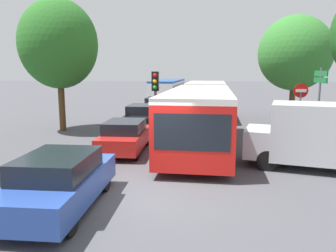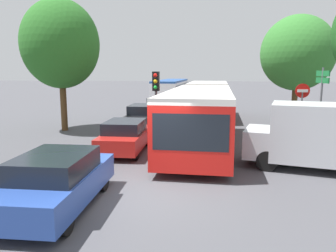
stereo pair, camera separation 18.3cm
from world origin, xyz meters
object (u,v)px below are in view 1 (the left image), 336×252
city_bus_rear (168,89)px  queued_car_black (143,117)px  tree_left_mid (59,44)px  queued_car_green (158,107)px  queued_car_blue (60,181)px  white_van (326,135)px  articulated_bus (203,106)px  queued_car_red (125,136)px  direction_sign_post (320,88)px  no_entry_sign (300,103)px  traffic_light (155,91)px  tree_right_mid (295,53)px

city_bus_rear → queued_car_black: 17.37m
city_bus_rear → tree_left_mid: tree_left_mid is taller
city_bus_rear → queued_car_green: city_bus_rear is taller
queued_car_blue → white_van: bearing=-62.1°
articulated_bus → queued_car_blue: size_ratio=4.31×
queued_car_red → direction_sign_post: bearing=-66.9°
queued_car_red → queued_car_green: (0.04, 11.22, 0.05)m
articulated_bus → white_van: size_ratio=3.32×
queued_car_red → queued_car_black: size_ratio=0.93×
white_van → tree_left_mid: tree_left_mid is taller
city_bus_rear → white_van: size_ratio=2.14×
city_bus_rear → white_van: (7.70, -24.85, -0.16)m
queued_car_blue → no_entry_sign: 12.47m
articulated_bus → traffic_light: bearing=-33.1°
tree_left_mid → queued_car_blue: bearing=-67.6°
city_bus_rear → tree_left_mid: (-4.51, -18.36, 3.49)m
city_bus_rear → direction_sign_post: (9.44, -19.11, 1.15)m
articulated_bus → white_van: 7.96m
articulated_bus → city_bus_rear: (-3.56, 18.07, -0.10)m
articulated_bus → queued_car_red: articulated_bus is taller
queued_car_blue → queued_car_black: bearing=-0.5°
queued_car_red → no_entry_sign: size_ratio=1.38×
queued_car_red → tree_right_mid: 13.61m
city_bus_rear → direction_sign_post: 21.35m
queued_car_blue → queued_car_black: size_ratio=0.99×
articulated_bus → city_bus_rear: articulated_bus is taller
queued_car_black → queued_car_blue: bearing=179.5°
direction_sign_post → queued_car_red: bearing=17.4°
city_bus_rear → traffic_light: bearing=-173.2°
articulated_bus → tree_left_mid: 8.76m
white_van → direction_sign_post: bearing=-92.2°
queued_car_black → no_entry_sign: 8.71m
city_bus_rear → tree_left_mid: bearing=169.5°
articulated_bus → no_entry_sign: size_ratio=6.28×
queued_car_blue → queued_car_red: 5.96m
articulated_bus → queued_car_black: articulated_bus is taller
city_bus_rear → queued_car_green: 11.80m
tree_right_mid → tree_left_mid: bearing=-162.5°
articulated_bus → direction_sign_post: 6.07m
white_van → tree_left_mid: 14.31m
city_bus_rear → traffic_light: 21.26m
articulated_bus → traffic_light: size_ratio=5.21×
white_van → articulated_bus: bearing=-43.9°
queued_car_red → queued_car_green: queued_car_green is taller
queued_car_black → traffic_light: traffic_light is taller
no_entry_sign → city_bus_rear: bearing=-157.3°
articulated_bus → direction_sign_post: direction_sign_post is taller
queued_car_blue → queued_car_red: size_ratio=1.06×
queued_car_blue → no_entry_sign: size_ratio=1.46×
tree_left_mid → tree_right_mid: (14.07, 4.45, -0.34)m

